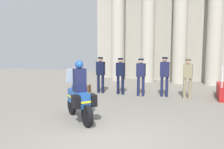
# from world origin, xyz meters

# --- Properties ---
(ground_plane) EXTENTS (28.00, 28.00, 0.00)m
(ground_plane) POSITION_xyz_m (0.00, 0.00, 0.00)
(ground_plane) COLOR gray
(colonnade_backdrop) EXTENTS (8.91, 1.67, 8.03)m
(colonnade_backdrop) POSITION_xyz_m (0.28, 10.32, 4.05)
(colonnade_backdrop) COLOR #A49F91
(colonnade_backdrop) RESTS_ON ground_plane
(officer_in_row_0) EXTENTS (0.40, 0.26, 1.71)m
(officer_in_row_0) POSITION_xyz_m (-2.18, 5.74, 1.01)
(officer_in_row_0) COLOR black
(officer_in_row_0) RESTS_ON ground_plane
(officer_in_row_1) EXTENTS (0.40, 0.26, 1.69)m
(officer_in_row_1) POSITION_xyz_m (-1.19, 5.68, 1.00)
(officer_in_row_1) COLOR black
(officer_in_row_1) RESTS_ON ground_plane
(officer_in_row_2) EXTENTS (0.40, 0.26, 1.69)m
(officer_in_row_2) POSITION_xyz_m (-0.21, 5.58, 1.00)
(officer_in_row_2) COLOR #191E42
(officer_in_row_2) RESTS_ON ground_plane
(officer_in_row_3) EXTENTS (0.40, 0.26, 1.76)m
(officer_in_row_3) POSITION_xyz_m (0.82, 5.75, 1.04)
(officer_in_row_3) COLOR #191E42
(officer_in_row_3) RESTS_ON ground_plane
(officer_in_row_4) EXTENTS (0.40, 0.26, 1.71)m
(officer_in_row_4) POSITION_xyz_m (1.81, 5.64, 1.01)
(officer_in_row_4) COLOR #847A5B
(officer_in_row_4) RESTS_ON ground_plane
(motorcycle_with_rider) EXTENTS (1.53, 1.59, 1.90)m
(motorcycle_with_rider) POSITION_xyz_m (-1.30, 1.33, 0.79)
(motorcycle_with_rider) COLOR black
(motorcycle_with_rider) RESTS_ON ground_plane
(briefcase_on_ground) EXTENTS (0.10, 0.32, 0.36)m
(briefcase_on_ground) POSITION_xyz_m (-2.75, 5.63, 0.18)
(briefcase_on_ground) COLOR brown
(briefcase_on_ground) RESTS_ON ground_plane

